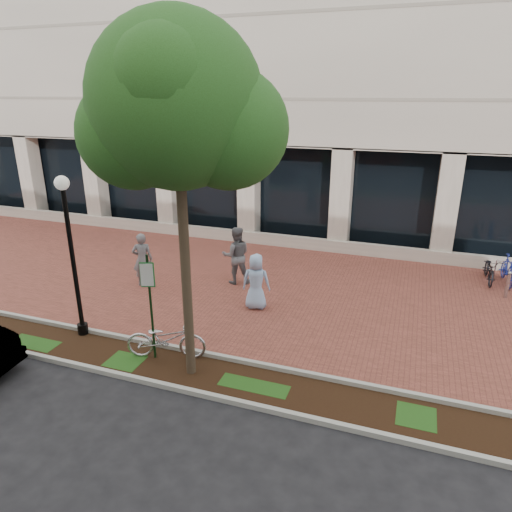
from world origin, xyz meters
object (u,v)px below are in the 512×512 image
(lamppost, at_px, (71,249))
(locked_bicycle, at_px, (166,339))
(pedestrian_mid, at_px, (236,255))
(pedestrian_right, at_px, (256,282))
(parking_sign, at_px, (150,295))
(bollard, at_px, (508,285))
(street_tree, at_px, (180,114))
(pedestrian_left, at_px, (143,260))

(lamppost, distance_m, locked_bicycle, 3.39)
(lamppost, bearing_deg, pedestrian_mid, 60.89)
(lamppost, relative_size, pedestrian_mid, 2.17)
(pedestrian_right, bearing_deg, parking_sign, 57.97)
(parking_sign, xyz_separation_m, bollard, (8.77, 6.85, -1.25))
(lamppost, height_order, street_tree, street_tree)
(parking_sign, bearing_deg, lamppost, 152.22)
(parking_sign, relative_size, locked_bicycle, 1.38)
(pedestrian_right, relative_size, bollard, 1.89)
(pedestrian_left, relative_size, bollard, 2.02)
(locked_bicycle, distance_m, bollard, 10.83)
(parking_sign, relative_size, bollard, 2.97)
(pedestrian_left, height_order, bollard, pedestrian_left)
(street_tree, relative_size, pedestrian_mid, 3.87)
(pedestrian_mid, bearing_deg, lamppost, 35.38)
(parking_sign, distance_m, pedestrian_left, 4.83)
(lamppost, height_order, bollard, lamppost)
(lamppost, height_order, pedestrian_left, lamppost)
(parking_sign, height_order, pedestrian_mid, parking_sign)
(parking_sign, height_order, lamppost, lamppost)
(pedestrian_mid, height_order, pedestrian_right, pedestrian_mid)
(parking_sign, distance_m, pedestrian_mid, 5.19)
(street_tree, distance_m, locked_bicycle, 5.42)
(street_tree, relative_size, locked_bicycle, 3.93)
(pedestrian_left, height_order, pedestrian_mid, pedestrian_mid)
(lamppost, bearing_deg, bollard, 29.77)
(parking_sign, height_order, pedestrian_left, parking_sign)
(lamppost, relative_size, street_tree, 0.56)
(parking_sign, relative_size, street_tree, 0.35)
(lamppost, distance_m, pedestrian_mid, 5.61)
(pedestrian_right, bearing_deg, lamppost, 28.48)
(street_tree, xyz_separation_m, pedestrian_left, (-3.95, 4.10, -4.92))
(bollard, bearing_deg, parking_sign, -142.01)
(locked_bicycle, height_order, pedestrian_mid, pedestrian_mid)
(pedestrian_right, height_order, bollard, pedestrian_right)
(pedestrian_left, height_order, pedestrian_right, pedestrian_left)
(street_tree, height_order, pedestrian_left, street_tree)
(locked_bicycle, xyz_separation_m, pedestrian_mid, (-0.13, 5.00, 0.48))
(street_tree, height_order, pedestrian_right, street_tree)
(street_tree, relative_size, pedestrian_left, 4.18)
(pedestrian_right, bearing_deg, pedestrian_mid, -61.29)
(lamppost, xyz_separation_m, pedestrian_left, (-0.27, 3.48, -1.52))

